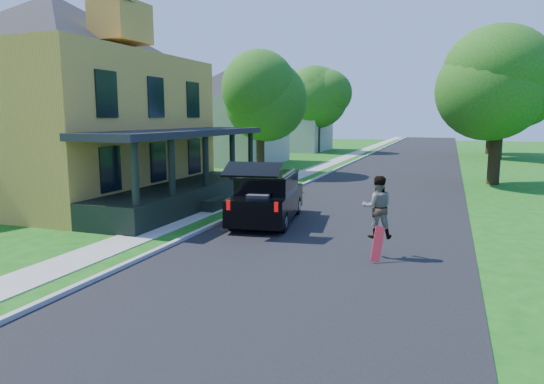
% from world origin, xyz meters
% --- Properties ---
extents(ground, '(140.00, 140.00, 0.00)m').
position_xyz_m(ground, '(0.00, 0.00, 0.00)').
color(ground, '#145110').
rests_on(ground, ground).
extents(street, '(8.00, 120.00, 0.02)m').
position_xyz_m(street, '(0.00, 20.00, 0.00)').
color(street, black).
rests_on(street, ground).
extents(curb, '(0.15, 120.00, 0.12)m').
position_xyz_m(curb, '(-4.05, 20.00, 0.00)').
color(curb, '#9E9E98').
rests_on(curb, ground).
extents(sidewalk, '(1.30, 120.00, 0.03)m').
position_xyz_m(sidewalk, '(-5.60, 20.00, 0.00)').
color(sidewalk, gray).
rests_on(sidewalk, ground).
extents(front_walk, '(6.50, 1.20, 0.03)m').
position_xyz_m(front_walk, '(-9.50, 6.00, 0.00)').
color(front_walk, gray).
rests_on(front_walk, ground).
extents(main_house, '(15.56, 15.56, 10.10)m').
position_xyz_m(main_house, '(-12.80, 5.99, 4.92)').
color(main_house, gold).
rests_on(main_house, ground).
extents(neighbor_house_mid, '(12.78, 12.78, 8.30)m').
position_xyz_m(neighbor_house_mid, '(-13.50, 24.00, 4.19)').
color(neighbor_house_mid, '#A5A192').
rests_on(neighbor_house_mid, ground).
extents(neighbor_house_far, '(12.78, 12.78, 8.30)m').
position_xyz_m(neighbor_house_far, '(-13.50, 40.00, 4.19)').
color(neighbor_house_far, '#A5A192').
rests_on(neighbor_house_far, ground).
extents(black_suv, '(2.51, 5.05, 2.26)m').
position_xyz_m(black_suv, '(-2.64, 4.50, 0.86)').
color(black_suv, black).
rests_on(black_suv, ground).
extents(skateboarder, '(0.92, 0.80, 1.62)m').
position_xyz_m(skateboarder, '(1.54, 1.50, 1.32)').
color(skateboarder, black).
rests_on(skateboarder, ground).
extents(skateboard, '(0.29, 0.49, 0.87)m').
position_xyz_m(skateboard, '(1.64, 1.01, 0.45)').
color(skateboard, '#B30F16').
rests_on(skateboard, ground).
extents(tree_left_mid, '(5.65, 5.69, 8.08)m').
position_xyz_m(tree_left_mid, '(-8.00, 17.43, 5.35)').
color(tree_left_mid, black).
rests_on(tree_left_mid, ground).
extents(tree_left_far, '(6.40, 6.34, 9.58)m').
position_xyz_m(tree_left_far, '(-9.68, 37.68, 6.20)').
color(tree_left_far, black).
rests_on(tree_left_far, ground).
extents(tree_right_near, '(7.56, 7.18, 8.69)m').
position_xyz_m(tree_right_near, '(5.44, 17.68, 5.58)').
color(tree_right_near, black).
rests_on(tree_right_near, ground).
extents(tree_right_mid, '(8.14, 7.93, 10.39)m').
position_xyz_m(tree_right_mid, '(7.06, 34.84, 6.59)').
color(tree_right_mid, black).
rests_on(tree_right_mid, ground).
extents(tree_right_far, '(7.32, 7.10, 8.93)m').
position_xyz_m(tree_right_far, '(6.77, 41.59, 5.69)').
color(tree_right_far, black).
rests_on(tree_right_far, ground).
extents(utility_pole_far, '(1.58, 0.54, 8.42)m').
position_xyz_m(utility_pole_far, '(7.00, 38.32, 4.35)').
color(utility_pole_far, '#493621').
rests_on(utility_pole_far, ground).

